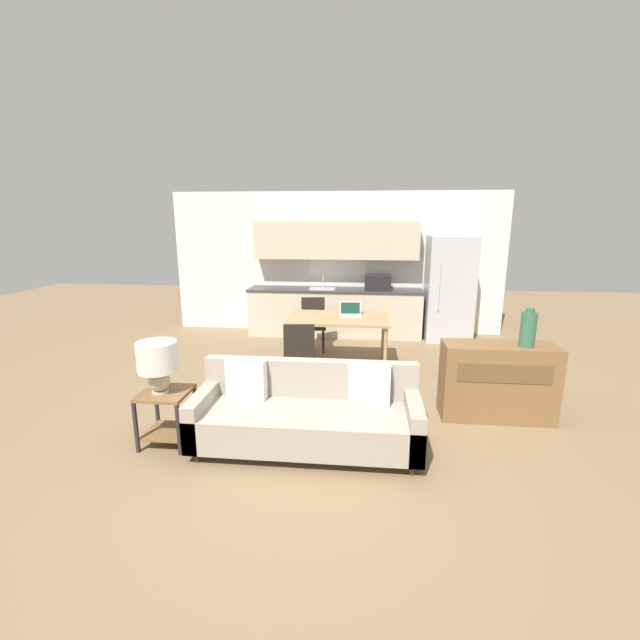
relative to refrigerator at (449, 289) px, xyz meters
The scene contains 13 objects.
ground_plane 4.80m from the refrigerator, 116.48° to the right, with size 20.00×20.00×0.00m, color #7F6647.
wall_back 2.18m from the refrigerator, 168.62° to the left, with size 6.40×0.07×2.70m.
kitchen_counter 2.09m from the refrigerator, behind, with size 3.28×0.65×2.15m.
refrigerator is the anchor object (origin of this frame).
dining_table 2.57m from the refrigerator, 138.12° to the right, with size 1.49×0.95×0.77m.
couch 4.64m from the refrigerator, 116.75° to the right, with size 2.16×0.80×0.82m.
side_table 5.47m from the refrigerator, 129.56° to the right, with size 0.46×0.46×0.55m.
table_lamp 5.48m from the refrigerator, 129.64° to the right, with size 0.38×0.38×0.51m.
credenza 3.31m from the refrigerator, 90.71° to the right, with size 1.22×0.44×0.86m.
vase 3.31m from the refrigerator, 86.40° to the right, with size 0.16×0.16×0.42m.
dining_chair_far_left 2.60m from the refrigerator, 159.16° to the right, with size 0.47×0.47×0.89m.
dining_chair_near_left 3.54m from the refrigerator, 132.53° to the right, with size 0.47×0.47×0.89m.
laptop 2.35m from the refrigerator, 137.84° to the right, with size 0.34×0.28×0.20m.
Camera 1 is at (0.55, -3.71, 2.20)m, focal length 24.00 mm.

